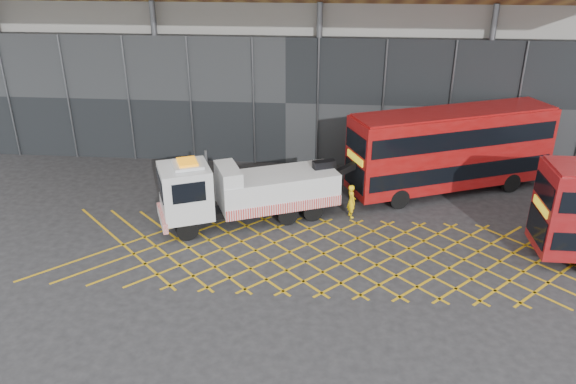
{
  "coord_description": "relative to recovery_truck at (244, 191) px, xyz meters",
  "views": [
    {
      "loc": [
        5.09,
        -22.61,
        13.41
      ],
      "look_at": [
        3.0,
        1.5,
        2.4
      ],
      "focal_mm": 35.0,
      "sensor_mm": 36.0,
      "label": 1
    }
  ],
  "objects": [
    {
      "name": "bus_towed",
      "position": [
        11.05,
        4.77,
        0.94
      ],
      "size": [
        11.89,
        7.07,
        4.8
      ],
      "rotation": [
        0.0,
        0.0,
        0.4
      ],
      "color": "maroon",
      "rests_on": "ground_plane"
    },
    {
      "name": "ground_plane",
      "position": [
        -0.62,
        -2.97,
        -1.73
      ],
      "size": [
        120.0,
        120.0,
        0.0
      ],
      "primitive_type": "plane",
      "color": "#242426"
    },
    {
      "name": "worker",
      "position": [
        5.48,
        0.97,
        -0.82
      ],
      "size": [
        0.63,
        0.77,
        1.8
      ],
      "primitive_type": "imported",
      "rotation": [
        0.0,
        0.0,
        1.92
      ],
      "color": "yellow",
      "rests_on": "ground_plane"
    },
    {
      "name": "road_markings",
      "position": [
        4.98,
        -2.97,
        -1.72
      ],
      "size": [
        27.96,
        7.16,
        0.01
      ],
      "color": "gold",
      "rests_on": "ground_plane"
    },
    {
      "name": "construction_building",
      "position": [
        1.3,
        15.43,
        7.25
      ],
      "size": [
        55.0,
        23.97,
        18.0
      ],
      "color": "gray",
      "rests_on": "ground_plane"
    },
    {
      "name": "recovery_truck",
      "position": [
        0.0,
        0.0,
        0.0
      ],
      "size": [
        10.38,
        5.91,
        3.73
      ],
      "rotation": [
        0.0,
        0.0,
        0.41
      ],
      "color": "black",
      "rests_on": "ground_plane"
    }
  ]
}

